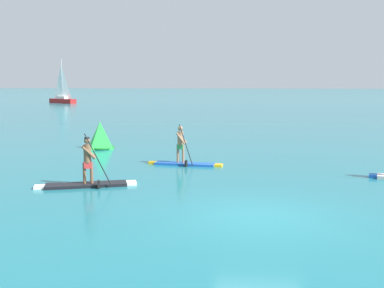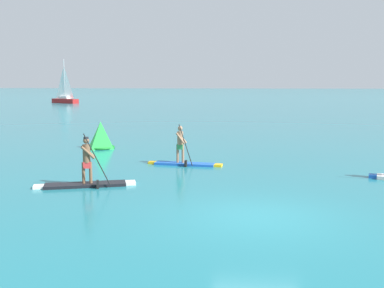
{
  "view_description": "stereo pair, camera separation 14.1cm",
  "coord_description": "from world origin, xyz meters",
  "px_view_note": "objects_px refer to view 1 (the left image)",
  "views": [
    {
      "loc": [
        -0.56,
        -12.37,
        3.64
      ],
      "look_at": [
        -2.81,
        9.07,
        0.72
      ],
      "focal_mm": 43.59,
      "sensor_mm": 36.0,
      "label": 1
    },
    {
      "loc": [
        -0.42,
        -12.35,
        3.64
      ],
      "look_at": [
        -2.81,
        9.07,
        0.72
      ],
      "focal_mm": 43.59,
      "sensor_mm": 36.0,
      "label": 2
    }
  ],
  "objects_px": {
    "paddleboarder_near_left": "(87,177)",
    "paddleboarder_mid_center": "(184,157)",
    "race_marker_buoy": "(100,136)",
    "sailboat_left_horizon": "(62,97)"
  },
  "relations": [
    {
      "from": "race_marker_buoy",
      "to": "sailboat_left_horizon",
      "type": "distance_m",
      "value": 54.84
    },
    {
      "from": "paddleboarder_near_left",
      "to": "race_marker_buoy",
      "type": "height_order",
      "value": "paddleboarder_near_left"
    },
    {
      "from": "paddleboarder_mid_center",
      "to": "race_marker_buoy",
      "type": "height_order",
      "value": "paddleboarder_mid_center"
    },
    {
      "from": "paddleboarder_mid_center",
      "to": "sailboat_left_horizon",
      "type": "bearing_deg",
      "value": 123.47
    },
    {
      "from": "sailboat_left_horizon",
      "to": "paddleboarder_near_left",
      "type": "bearing_deg",
      "value": -36.77
    },
    {
      "from": "sailboat_left_horizon",
      "to": "race_marker_buoy",
      "type": "bearing_deg",
      "value": -35.43
    },
    {
      "from": "race_marker_buoy",
      "to": "paddleboarder_mid_center",
      "type": "bearing_deg",
      "value": -41.4
    },
    {
      "from": "paddleboarder_mid_center",
      "to": "sailboat_left_horizon",
      "type": "distance_m",
      "value": 61.1
    },
    {
      "from": "paddleboarder_near_left",
      "to": "sailboat_left_horizon",
      "type": "relative_size",
      "value": 0.48
    },
    {
      "from": "paddleboarder_near_left",
      "to": "paddleboarder_mid_center",
      "type": "relative_size",
      "value": 1.04
    }
  ]
}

